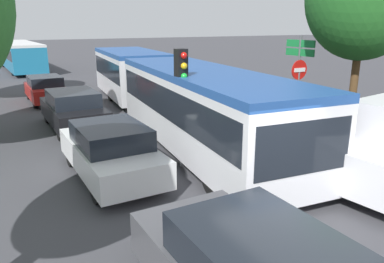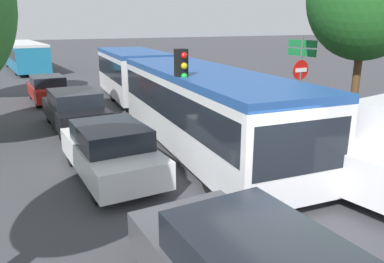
% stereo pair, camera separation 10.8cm
% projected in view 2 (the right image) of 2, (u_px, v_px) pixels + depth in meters
% --- Properties ---
extents(ground_plane, '(200.00, 200.00, 0.00)m').
position_uv_depth(ground_plane, '(302.00, 261.00, 6.65)').
color(ground_plane, '#3D3D42').
extents(articulated_bus, '(4.40, 18.02, 2.65)m').
position_uv_depth(articulated_bus, '(166.00, 87.00, 15.46)').
color(articulated_bus, silver).
rests_on(articulated_bus, ground).
extents(city_bus_rear, '(3.10, 11.55, 2.46)m').
position_uv_depth(city_bus_rear, '(24.00, 54.00, 33.33)').
color(city_bus_rear, teal).
rests_on(city_bus_rear, ground).
extents(queued_car_white, '(1.89, 4.33, 1.49)m').
position_uv_depth(queued_car_white, '(111.00, 151.00, 10.10)').
color(queued_car_white, white).
rests_on(queued_car_white, ground).
extents(queued_car_black, '(1.93, 4.42, 1.53)m').
position_uv_depth(queued_car_black, '(75.00, 109.00, 14.89)').
color(queued_car_black, black).
rests_on(queued_car_black, ground).
extents(queued_car_red, '(1.77, 4.05, 1.40)m').
position_uv_depth(queued_car_red, '(48.00, 89.00, 19.93)').
color(queued_car_red, '#B21E19').
rests_on(queued_car_red, ground).
extents(traffic_light, '(0.34, 0.38, 3.40)m').
position_uv_depth(traffic_light, '(182.00, 82.00, 10.37)').
color(traffic_light, '#56595E').
rests_on(traffic_light, ground).
extents(no_entry_sign, '(0.70, 0.08, 2.82)m').
position_uv_depth(no_entry_sign, '(299.00, 87.00, 13.43)').
color(no_entry_sign, '#56595E').
rests_on(no_entry_sign, ground).
extents(direction_sign_post, '(0.18, 1.40, 3.60)m').
position_uv_depth(direction_sign_post, '(301.00, 63.00, 14.85)').
color(direction_sign_post, '#56595E').
rests_on(direction_sign_post, ground).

